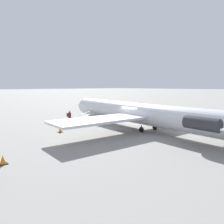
{
  "coord_description": "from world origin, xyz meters",
  "views": [
    {
      "loc": [
        -16.22,
        18.71,
        4.83
      ],
      "look_at": [
        3.29,
        0.44,
        1.6
      ],
      "focal_mm": 35.0,
      "sensor_mm": 36.0,
      "label": 1
    }
  ],
  "objects": [
    {
      "name": "traffic_cone_near_stairs",
      "position": [
        3.78,
        7.38,
        0.25
      ],
      "size": [
        0.49,
        0.49,
        0.53
      ],
      "color": "black",
      "rests_on": "ground"
    },
    {
      "name": "passenger",
      "position": [
        7.26,
        4.07,
        1.0
      ],
      "size": [
        0.36,
        0.55,
        1.74
      ],
      "rotation": [
        0.0,
        0.0,
        -1.67
      ],
      "color": "#23232D",
      "rests_on": "ground"
    },
    {
      "name": "traffic_cone_near_cart",
      "position": [
        -2.11,
        14.75,
        0.26
      ],
      "size": [
        0.51,
        0.51,
        0.57
      ],
      "color": "black",
      "rests_on": "ground"
    },
    {
      "name": "airplane_main",
      "position": [
        -0.83,
        0.08,
        1.81
      ],
      "size": [
        27.15,
        20.65,
        6.04
      ],
      "rotation": [
        0.0,
        0.0,
        -0.1
      ],
      "color": "silver",
      "rests_on": "ground"
    },
    {
      "name": "boarding_stairs",
      "position": [
        6.79,
        3.06,
        0.36
      ],
      "size": [
        1.38,
        4.09,
        1.56
      ],
      "rotation": [
        0.0,
        0.0,
        -1.67
      ],
      "color": "#99999E",
      "rests_on": "ground"
    },
    {
      "name": "ground_plane",
      "position": [
        0.0,
        0.0,
        0.0
      ],
      "size": [
        600.0,
        600.0,
        0.0
      ],
      "primitive_type": "plane",
      "color": "gray"
    }
  ]
}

